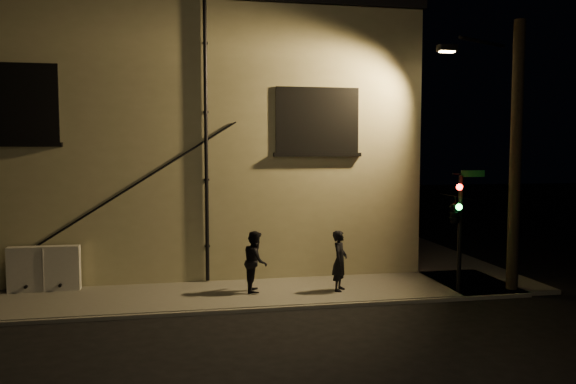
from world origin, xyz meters
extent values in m
plane|color=black|center=(0.00, 0.00, 0.00)|extent=(90.00, 90.00, 0.00)
cube|color=#5A5951|center=(-3.00, 1.50, 0.06)|extent=(20.00, 3.00, 0.12)
cube|color=#5A5951|center=(6.50, 8.00, 0.06)|extent=(3.00, 16.00, 0.12)
cube|color=tan|center=(-3.00, 9.00, 4.25)|extent=(16.00, 12.00, 8.50)
cube|color=black|center=(-3.00, 9.00, 8.65)|extent=(16.20, 12.20, 0.30)
cube|color=black|center=(-7.00, 2.98, 5.40)|extent=(2.20, 0.10, 2.20)
cube|color=black|center=(-7.00, 3.00, 5.40)|extent=(1.98, 0.05, 1.98)
cube|color=black|center=(1.60, 2.98, 5.00)|extent=(2.60, 0.10, 2.00)
cube|color=black|center=(1.60, 3.00, 5.00)|extent=(2.38, 0.05, 1.78)
cylinder|color=black|center=(-1.80, 2.92, 4.31)|extent=(0.11, 0.11, 8.30)
cylinder|color=black|center=(-4.00, 2.95, 3.00)|extent=(5.96, 0.04, 3.75)
cylinder|color=black|center=(-3.88, 2.95, 3.06)|extent=(5.96, 0.04, 3.75)
cube|color=#B8B7AF|center=(-6.37, 2.70, 0.75)|extent=(1.93, 0.32, 1.27)
imported|color=black|center=(1.82, 1.17, 0.97)|extent=(0.66, 0.74, 1.71)
imported|color=black|center=(-0.53, 1.52, 0.97)|extent=(0.75, 0.91, 1.71)
cylinder|color=black|center=(5.06, 0.42, 1.75)|extent=(0.12, 0.12, 3.27)
imported|color=black|center=(4.84, 0.30, 2.45)|extent=(0.47, 1.98, 0.79)
sphere|color=#FF140C|center=(4.86, 0.12, 3.09)|extent=(0.17, 0.17, 0.17)
sphere|color=#14FF3F|center=(4.86, 0.12, 2.54)|extent=(0.17, 0.17, 0.17)
cube|color=#0C4C1E|center=(5.41, 0.42, 3.43)|extent=(0.70, 0.03, 0.18)
cylinder|color=black|center=(6.73, 0.45, 3.84)|extent=(0.32, 0.32, 7.69)
cylinder|color=black|center=(5.93, 1.00, 7.15)|extent=(1.95, 1.06, 0.10)
cube|color=black|center=(5.13, 1.55, 7.05)|extent=(0.55, 0.28, 0.18)
cube|color=#FFC672|center=(5.13, 1.55, 6.95)|extent=(0.42, 0.20, 0.04)
camera|label=1|loc=(-2.53, -13.89, 4.14)|focal=35.00mm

